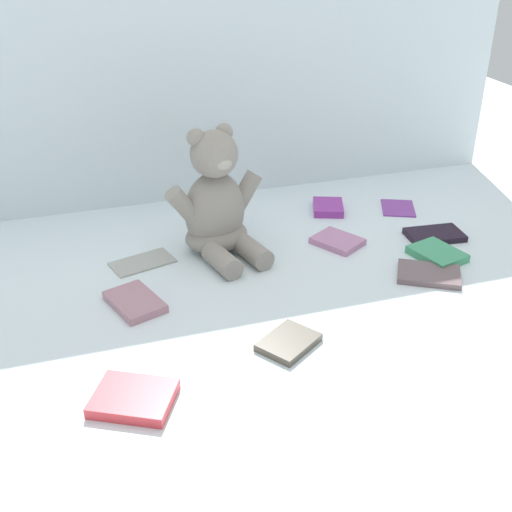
{
  "coord_description": "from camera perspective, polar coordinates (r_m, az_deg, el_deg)",
  "views": [
    {
      "loc": [
        -0.34,
        -1.15,
        0.7
      ],
      "look_at": [
        -0.01,
        -0.1,
        0.1
      ],
      "focal_mm": 45.29,
      "sensor_mm": 36.0,
      "label": 1
    }
  ],
  "objects": [
    {
      "name": "book_case_9",
      "position": [
        1.43,
        15.01,
        -1.56
      ],
      "size": [
        0.16,
        0.15,
        0.01
      ],
      "primitive_type": "cube",
      "rotation": [
        0.0,
        0.0,
        4.19
      ],
      "color": "#634F52",
      "rests_on": "ground_plane"
    },
    {
      "name": "teddy_bear",
      "position": [
        1.45,
        -3.49,
        4.37
      ],
      "size": [
        0.24,
        0.24,
        0.29
      ],
      "rotation": [
        0.0,
        0.0,
        0.24
      ],
      "color": "gray",
      "rests_on": "ground_plane"
    },
    {
      "name": "book_case_5",
      "position": [
        1.74,
        12.44,
        4.21
      ],
      "size": [
        0.12,
        0.13,
        0.01
      ],
      "primitive_type": "cube",
      "rotation": [
        0.0,
        0.0,
        2.73
      ],
      "color": "#7E3893",
      "rests_on": "ground_plane"
    },
    {
      "name": "book_case_3",
      "position": [
        1.46,
        -10.0,
        -0.49
      ],
      "size": [
        0.15,
        0.11,
        0.01
      ],
      "primitive_type": "cube",
      "rotation": [
        0.0,
        0.0,
        4.99
      ],
      "color": "#9B9B93",
      "rests_on": "ground_plane"
    },
    {
      "name": "book_case_8",
      "position": [
        1.6,
        15.5,
        1.81
      ],
      "size": [
        0.14,
        0.09,
        0.01
      ],
      "primitive_type": "cube",
      "rotation": [
        0.0,
        0.0,
        1.48
      ],
      "color": "black",
      "rests_on": "ground_plane"
    },
    {
      "name": "book_case_1",
      "position": [
        1.07,
        -10.76,
        -12.24
      ],
      "size": [
        0.16,
        0.15,
        0.02
      ],
      "primitive_type": "cube",
      "rotation": [
        0.0,
        0.0,
        4.23
      ],
      "color": "#D43840",
      "rests_on": "ground_plane"
    },
    {
      "name": "ground_plane",
      "position": [
        1.39,
        -0.9,
        -1.69
      ],
      "size": [
        3.2,
        3.2,
        0.0
      ],
      "primitive_type": "plane",
      "color": "silver"
    },
    {
      "name": "book_case_4",
      "position": [
        1.7,
        6.39,
        4.29
      ],
      "size": [
        0.1,
        0.12,
        0.02
      ],
      "primitive_type": "cube",
      "rotation": [
        0.0,
        0.0,
        2.79
      ],
      "color": "purple",
      "rests_on": "ground_plane"
    },
    {
      "name": "book_case_2",
      "position": [
        1.53,
        7.21,
        1.31
      ],
      "size": [
        0.13,
        0.13,
        0.01
      ],
      "primitive_type": "cube",
      "rotation": [
        0.0,
        0.0,
        0.54
      ],
      "color": "#B0729B",
      "rests_on": "ground_plane"
    },
    {
      "name": "book_case_6",
      "position": [
        1.51,
        15.7,
        0.17
      ],
      "size": [
        0.12,
        0.13,
        0.02
      ],
      "primitive_type": "cube",
      "rotation": [
        0.0,
        0.0,
        0.27
      ],
      "color": "#3D9667",
      "rests_on": "ground_plane"
    },
    {
      "name": "book_case_0",
      "position": [
        1.31,
        -10.65,
        -4.01
      ],
      "size": [
        0.12,
        0.14,
        0.02
      ],
      "primitive_type": "cube",
      "rotation": [
        0.0,
        0.0,
        3.47
      ],
      "color": "#A4727F",
      "rests_on": "ground_plane"
    },
    {
      "name": "book_case_7",
      "position": [
        1.18,
        2.89,
        -7.62
      ],
      "size": [
        0.13,
        0.12,
        0.01
      ],
      "primitive_type": "cube",
      "rotation": [
        0.0,
        0.0,
        5.31
      ],
      "color": "#4B453A",
      "rests_on": "ground_plane"
    },
    {
      "name": "backdrop_drape",
      "position": [
        1.68,
        -5.77,
        17.38
      ],
      "size": [
        1.73,
        0.03,
        0.76
      ],
      "primitive_type": "cube",
      "color": "silver",
      "rests_on": "ground_plane"
    }
  ]
}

